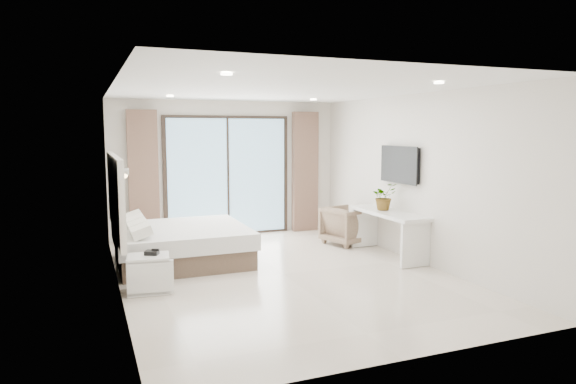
# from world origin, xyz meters

# --- Properties ---
(ground) EXTENTS (6.20, 6.20, 0.00)m
(ground) POSITION_xyz_m (0.00, 0.00, 0.00)
(ground) COLOR beige
(ground) RESTS_ON ground
(room_shell) EXTENTS (4.62, 6.22, 2.72)m
(room_shell) POSITION_xyz_m (-0.20, 0.89, 1.58)
(room_shell) COLOR silver
(room_shell) RESTS_ON ground
(bed) EXTENTS (2.04, 1.95, 0.71)m
(bed) POSITION_xyz_m (-1.29, 1.25, 0.30)
(bed) COLOR brown
(bed) RESTS_ON ground
(nightstand) EXTENTS (0.59, 0.51, 0.49)m
(nightstand) POSITION_xyz_m (-1.95, -0.14, 0.25)
(nightstand) COLOR white
(nightstand) RESTS_ON ground
(phone) EXTENTS (0.21, 0.19, 0.06)m
(phone) POSITION_xyz_m (-1.89, -0.11, 0.52)
(phone) COLOR black
(phone) RESTS_ON nightstand
(console_desk) EXTENTS (0.53, 1.71, 0.77)m
(console_desk) POSITION_xyz_m (2.04, 0.35, 0.57)
(console_desk) COLOR white
(console_desk) RESTS_ON ground
(plant) EXTENTS (0.46, 0.51, 0.36)m
(plant) POSITION_xyz_m (2.04, 0.51, 0.95)
(plant) COLOR #33662D
(plant) RESTS_ON console_desk
(armchair) EXTENTS (0.89, 0.92, 0.77)m
(armchair) POSITION_xyz_m (1.85, 1.45, 0.39)
(armchair) COLOR #8C7C5C
(armchair) RESTS_ON ground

